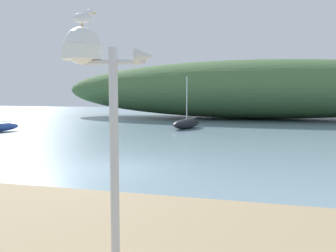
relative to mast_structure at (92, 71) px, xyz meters
The scene contains 5 objects.
ground_plane 8.61m from the mast_structure, 111.06° to the left, with size 120.00×120.00×0.00m, color #7A99A8.
distant_hill 37.68m from the mast_structure, 87.71° to the left, with size 46.74×14.82×6.75m, color #476B3D.
mast_structure is the anchor object (origin of this frame).
seagull_on_radar 0.73m from the mast_structure, behind, with size 0.33×0.17×0.23m.
sailboat_outer_mooring 23.77m from the mast_structure, 98.59° to the left, with size 2.24×4.14×4.22m.
Camera 1 is at (5.07, -11.80, 2.74)m, focal length 37.19 mm.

